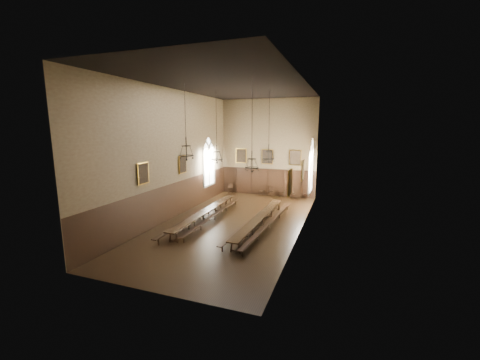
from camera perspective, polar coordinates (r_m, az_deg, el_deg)
The scene contains 32 objects.
floor at distance 20.13m, azimuth -1.30°, elevation -8.38°, with size 9.00×18.00×0.02m, color black.
ceiling at distance 19.26m, azimuth -1.41°, elevation 17.98°, with size 9.00×18.00×0.02m, color black.
wall_back at distance 27.74m, azimuth 5.42°, elevation 6.21°, with size 9.00×0.02×9.00m, color #7D6D4D.
wall_front at distance 11.33m, azimuth -18.05°, elevation 0.07°, with size 9.00×0.02×9.00m, color #7D6D4D.
wall_left at distance 21.22m, azimuth -12.83°, elevation 4.80°, with size 0.02×18.00×9.00m, color #7D6D4D.
wall_right at distance 18.05m, azimuth 12.15°, elevation 3.93°, with size 0.02×18.00×9.00m, color #7D6D4D.
wainscot_panelling at distance 19.76m, azimuth -1.32°, elevation -4.91°, with size 9.00×18.00×2.50m, color black, non-canonical shape.
table_left at distance 20.73m, azimuth -6.56°, elevation -6.79°, with size 0.81×9.50×0.74m.
table_right at distance 19.26m, azimuth 3.88°, elevation -8.07°, with size 0.87×9.46×0.74m.
bench_left_outer at distance 21.03m, azimuth -7.73°, elevation -6.74°, with size 0.34×10.77×0.48m.
bench_left_inner at distance 20.77m, azimuth -4.91°, elevation -7.00°, with size 0.50×9.55×0.43m.
bench_right_inner at distance 19.52m, azimuth 2.35°, elevation -8.09°, with size 0.76×9.69×0.44m.
bench_right_outer at distance 19.15m, azimuth 5.80°, elevation -8.49°, with size 0.86×9.91×0.45m.
chair_0 at distance 28.96m, azimuth -1.88°, elevation -2.00°, with size 0.54×0.54×0.98m.
chair_3 at distance 28.05m, azimuth 4.16°, elevation -2.46°, with size 0.42×0.42×0.92m.
chair_4 at distance 27.80m, azimuth 5.83°, elevation -2.58°, with size 0.53×0.53×0.94m.
chair_5 at distance 27.53m, azimuth 7.99°, elevation -2.78°, with size 0.44×0.44×0.91m.
chair_6 at distance 27.31m, azimuth 10.15°, elevation -2.93°, with size 0.51×0.51×0.92m.
chair_7 at distance 27.27m, azimuth 12.26°, elevation -3.07°, with size 0.47×0.47×0.86m.
chandelier_back_left at distance 22.48m, azimuth -4.52°, elevation 4.81°, with size 0.91×0.91×5.18m.
chandelier_back_right at distance 21.25m, azimuth 5.57°, elevation 4.97°, with size 0.85×0.85×5.00m.
chandelier_front_left at distance 18.19m, azimuth -10.36°, elevation 5.54°, with size 0.92×0.92×4.47m.
chandelier_front_right at distance 16.28m, azimuth 2.30°, elevation 3.66°, with size 0.77×0.77×4.96m.
portrait_back_0 at distance 28.44m, azimuth 0.23°, elevation 4.73°, with size 1.10×0.12×1.40m.
portrait_back_1 at distance 27.68m, azimuth 5.33°, elevation 4.54°, with size 1.10×0.12×1.40m.
portrait_back_2 at distance 27.15m, azimuth 10.66°, elevation 4.30°, with size 1.10×0.12×1.40m.
portrait_left_0 at distance 22.08m, azimuth -11.07°, elevation 2.98°, with size 0.12×1.00×1.30m.
portrait_left_1 at distance 18.40m, azimuth -18.24°, elevation 1.25°, with size 0.12×1.00×1.30m.
portrait_right_0 at distance 19.15m, azimuth 12.09°, elevation 1.86°, with size 0.12×1.00×1.30m.
portrait_right_1 at distance 14.76m, azimuth 9.67°, elevation -0.47°, with size 0.12×1.00×1.30m.
window_right at distance 23.61m, azimuth 13.69°, elevation 2.60°, with size 0.20×2.20×4.60m, color white, non-canonical shape.
window_left at distance 26.07m, azimuth -6.07°, elevation 3.52°, with size 0.20×2.20×4.60m, color white, non-canonical shape.
Camera 1 is at (6.90, -17.79, 6.38)m, focal length 22.00 mm.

